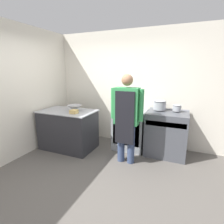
{
  "coord_description": "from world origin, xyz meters",
  "views": [
    {
      "loc": [
        1.45,
        -2.23,
        1.79
      ],
      "look_at": [
        0.1,
        1.01,
        0.95
      ],
      "focal_mm": 28.0,
      "sensor_mm": 36.0,
      "label": 1
    }
  ],
  "objects": [
    {
      "name": "stove",
      "position": [
        1.17,
        1.45,
        0.47
      ],
      "size": [
        0.83,
        0.65,
        0.96
      ],
      "color": "#4C4F56",
      "rests_on": "ground_plane"
    },
    {
      "name": "mixing_bowl",
      "position": [
        -0.81,
        0.99,
        0.96
      ],
      "size": [
        0.33,
        0.33,
        0.13
      ],
      "color": "#9EA0A8",
      "rests_on": "prep_counter"
    },
    {
      "name": "person_cook",
      "position": [
        0.48,
        0.81,
        0.98
      ],
      "size": [
        0.63,
        0.24,
        1.72
      ],
      "color": "#38476B",
      "rests_on": "ground_plane"
    },
    {
      "name": "stock_pot",
      "position": [
        0.98,
        1.57,
        1.06
      ],
      "size": [
        0.27,
        0.27,
        0.21
      ],
      "color": "#9EA0A8",
      "rests_on": "stove"
    },
    {
      "name": "ground_plane",
      "position": [
        0.0,
        0.0,
        0.0
      ],
      "size": [
        14.0,
        14.0,
        0.0
      ],
      "primitive_type": "plane",
      "color": "#5B5651"
    },
    {
      "name": "prep_counter",
      "position": [
        -0.96,
        0.93,
        0.45
      ],
      "size": [
        1.25,
        0.78,
        0.89
      ],
      "color": "#2D2D33",
      "rests_on": "ground_plane"
    },
    {
      "name": "wall_back",
      "position": [
        0.0,
        1.85,
        1.35
      ],
      "size": [
        8.0,
        0.05,
        2.7
      ],
      "color": "silver",
      "rests_on": "ground_plane"
    },
    {
      "name": "sauce_pot",
      "position": [
        1.34,
        1.57,
        1.03
      ],
      "size": [
        0.17,
        0.17,
        0.14
      ],
      "color": "#9EA0A8",
      "rests_on": "stove"
    },
    {
      "name": "plastic_tub",
      "position": [
        -0.67,
        0.78,
        0.93
      ],
      "size": [
        0.14,
        0.14,
        0.08
      ],
      "color": "#D8B266",
      "rests_on": "prep_counter"
    },
    {
      "name": "fridge_unit",
      "position": [
        0.36,
        1.48,
        0.45
      ],
      "size": [
        0.7,
        0.64,
        0.89
      ],
      "color": "#93999E",
      "rests_on": "ground_plane"
    },
    {
      "name": "wall_left",
      "position": [
        -1.66,
        1.0,
        1.35
      ],
      "size": [
        0.05,
        8.0,
        2.7
      ],
      "color": "silver",
      "rests_on": "ground_plane"
    }
  ]
}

